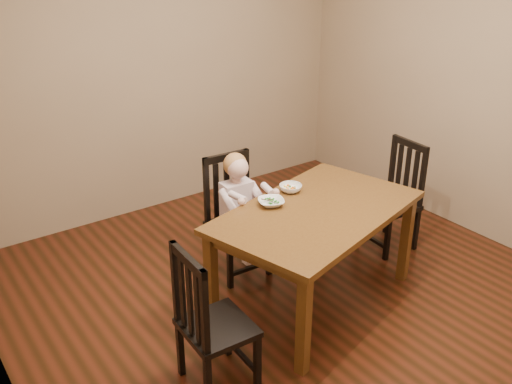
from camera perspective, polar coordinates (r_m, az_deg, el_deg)
room at (r=3.86m, az=3.91°, el=6.74°), size 4.01×4.01×2.71m
dining_table at (r=4.05m, az=6.09°, el=-2.84°), size 1.70×1.27×0.76m
chair_child at (r=4.52m, az=-2.11°, el=-2.59°), size 0.44×0.42×0.97m
chair_left at (r=3.41m, az=-4.64°, el=-12.90°), size 0.41×0.43×0.95m
chair_right at (r=5.02m, az=13.66°, el=-0.55°), size 0.42×0.43×0.95m
toddler at (r=4.42m, az=-1.81°, el=-1.20°), size 0.34×0.41×0.55m
bowl_peas at (r=4.04m, az=1.52°, el=-1.03°), size 0.24×0.24×0.04m
bowl_veg at (r=4.26m, az=3.49°, el=0.39°), size 0.22×0.22×0.05m
fork at (r=3.99m, az=1.39°, el=-1.02°), size 0.12×0.08×0.05m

